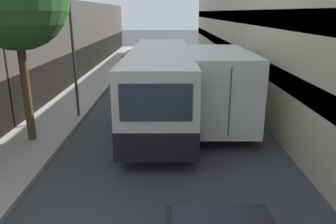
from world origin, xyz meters
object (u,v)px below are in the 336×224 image
object	(u,v)px
box_truck	(216,83)
panel_van	(140,64)
street_lamp	(70,1)
bus	(161,83)

from	to	relation	value
box_truck	panel_van	xyz separation A→B (m)	(-4.12, 9.91, -0.66)
box_truck	street_lamp	bearing A→B (deg)	177.97
box_truck	street_lamp	distance (m)	6.90
bus	panel_van	bearing A→B (deg)	100.35
bus	street_lamp	size ratio (longest dim) A/B	1.55
panel_van	street_lamp	distance (m)	10.66
street_lamp	box_truck	bearing A→B (deg)	-2.03
box_truck	street_lamp	xyz separation A→B (m)	(-6.04, 0.21, 3.33)
panel_van	street_lamp	bearing A→B (deg)	-101.23
bus	panel_van	xyz separation A→B (m)	(-1.76, 9.64, -0.62)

